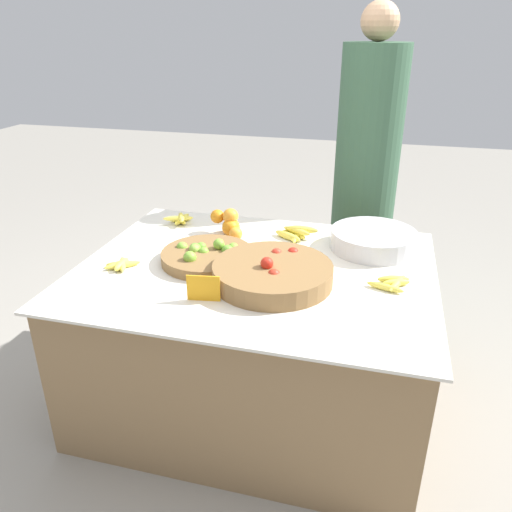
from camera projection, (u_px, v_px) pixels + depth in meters
ground_plane at (256, 395)px, 2.37m from camera, size 12.00×12.00×0.00m
market_table at (256, 335)px, 2.23m from camera, size 1.46×1.15×0.68m
lime_bowl at (207, 256)px, 2.13m from camera, size 0.39×0.39×0.09m
tomato_basket at (272, 273)px, 1.95m from camera, size 0.47×0.47×0.12m
orange_pile at (230, 225)px, 2.40m from camera, size 0.18×0.15×0.13m
metal_bowl at (373, 240)px, 2.25m from camera, size 0.38×0.38×0.09m
price_sign at (203, 288)px, 1.81m from camera, size 0.12×0.03×0.10m
banana_bunch_middle_right at (393, 283)px, 1.93m from camera, size 0.17×0.15×0.03m
banana_bunch_back_center at (295, 233)px, 2.37m from camera, size 0.21×0.15×0.06m
banana_bunch_middle_left at (181, 219)px, 2.55m from camera, size 0.15×0.17×0.06m
banana_bunch_front_center at (122, 264)px, 2.08m from camera, size 0.14×0.14×0.03m
vendor_person at (365, 182)px, 2.83m from camera, size 0.35×0.35×1.72m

